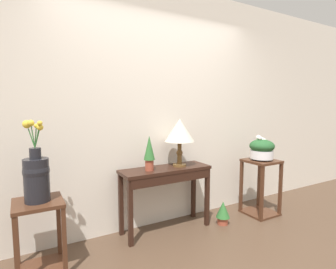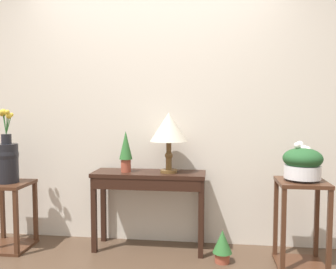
{
  "view_description": "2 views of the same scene",
  "coord_description": "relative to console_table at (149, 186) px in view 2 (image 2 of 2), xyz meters",
  "views": [
    {
      "loc": [
        -1.42,
        -1.42,
        1.41
      ],
      "look_at": [
        -0.03,
        1.03,
        1.11
      ],
      "focal_mm": 28.2,
      "sensor_mm": 36.0,
      "label": 1
    },
    {
      "loc": [
        0.57,
        -2.07,
        1.31
      ],
      "look_at": [
        0.17,
        1.05,
        1.08
      ],
      "focal_mm": 38.06,
      "sensor_mm": 36.0,
      "label": 2
    }
  ],
  "objects": [
    {
      "name": "console_table",
      "position": [
        0.0,
        0.0,
        0.0
      ],
      "size": [
        1.03,
        0.34,
        0.73
      ],
      "color": "black",
      "rests_on": "ground"
    },
    {
      "name": "pedestal_stand_right",
      "position": [
        1.3,
        -0.19,
        -0.24
      ],
      "size": [
        0.39,
        0.39,
        0.72
      ],
      "color": "#472819",
      "rests_on": "ground"
    },
    {
      "name": "pedestal_stand_left",
      "position": [
        -1.3,
        -0.12,
        -0.29
      ],
      "size": [
        0.39,
        0.39,
        0.62
      ],
      "color": "#472819",
      "rests_on": "ground"
    },
    {
      "name": "potted_plant_floor",
      "position": [
        0.67,
        -0.19,
        -0.45
      ],
      "size": [
        0.16,
        0.16,
        0.28
      ],
      "color": "#9E4733",
      "rests_on": "ground"
    },
    {
      "name": "flower_vase_tall_left",
      "position": [
        -1.3,
        -0.12,
        0.25
      ],
      "size": [
        0.21,
        0.21,
        0.68
      ],
      "color": "black",
      "rests_on": "pedestal_stand_left"
    },
    {
      "name": "potted_plant_on_console",
      "position": [
        -0.21,
        -0.0,
        0.33
      ],
      "size": [
        0.12,
        0.12,
        0.38
      ],
      "color": "#9E4733",
      "rests_on": "console_table"
    },
    {
      "name": "table_lamp",
      "position": [
        0.18,
        0.02,
        0.52
      ],
      "size": [
        0.34,
        0.34,
        0.55
      ],
      "color": "brown",
      "rests_on": "console_table"
    },
    {
      "name": "back_wall_with_art",
      "position": [
        0.01,
        0.28,
        0.8
      ],
      "size": [
        9.0,
        0.1,
        2.8
      ],
      "color": "beige",
      "rests_on": "ground"
    },
    {
      "name": "planter_bowl_wide_right",
      "position": [
        1.3,
        -0.19,
        0.27
      ],
      "size": [
        0.31,
        0.31,
        0.32
      ],
      "color": "silver",
      "rests_on": "pedestal_stand_right"
    }
  ]
}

